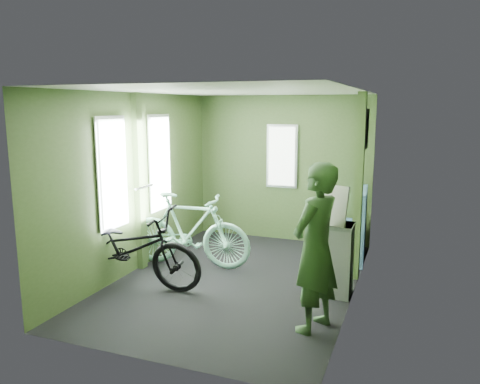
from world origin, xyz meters
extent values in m
plane|color=black|center=(0.00, 0.00, 0.00)|extent=(4.00, 4.00, 0.00)
cube|color=silver|center=(0.00, 0.00, 2.30)|extent=(2.80, 4.00, 0.02)
cube|color=#3B5226|center=(0.00, 2.00, 1.15)|extent=(2.80, 0.02, 2.30)
cube|color=#3B5226|center=(0.00, -2.00, 1.15)|extent=(2.80, 0.02, 2.30)
cube|color=#3B5226|center=(-1.40, 0.00, 1.15)|extent=(0.02, 4.00, 2.30)
cube|color=#3B5226|center=(1.40, 0.00, 1.15)|extent=(0.02, 4.00, 2.30)
cube|color=#3B5226|center=(-1.36, 0.00, 1.15)|extent=(0.08, 0.12, 2.30)
cube|color=silver|center=(-1.35, -0.55, 1.35)|extent=(0.02, 0.56, 1.34)
cube|color=silver|center=(-1.35, 0.55, 1.35)|extent=(0.02, 0.56, 1.34)
cube|color=white|center=(-1.34, -0.55, 1.88)|extent=(0.00, 0.12, 0.12)
cube|color=white|center=(-1.34, 0.55, 1.88)|extent=(0.00, 0.12, 0.12)
cylinder|color=silver|center=(-1.29, 0.00, 1.10)|extent=(0.03, 0.40, 0.03)
cube|color=#3B5226|center=(1.35, 0.60, 1.15)|extent=(0.10, 0.10, 2.30)
cube|color=white|center=(1.38, 0.90, 1.85)|extent=(0.02, 0.40, 0.50)
cube|color=silver|center=(0.00, 1.96, 1.35)|extent=(0.50, 0.02, 1.00)
imported|color=black|center=(-1.12, -0.63, 0.00)|extent=(1.85, 0.81, 1.05)
imported|color=#92E0C1|center=(-0.79, 0.25, 0.00)|extent=(1.73, 0.71, 1.06)
imported|color=#31502B|center=(1.15, -0.92, 0.82)|extent=(0.58, 0.70, 1.63)
cube|color=silver|center=(1.25, -0.64, 1.17)|extent=(0.31, 0.19, 0.40)
cube|color=slate|center=(1.26, 0.00, 0.42)|extent=(0.25, 0.34, 0.84)
cube|color=#32506B|center=(1.12, 1.38, 0.24)|extent=(0.59, 0.98, 0.47)
cube|color=#32506B|center=(1.35, 1.38, 0.74)|extent=(0.13, 0.95, 0.53)
camera|label=1|loc=(1.98, -5.13, 2.13)|focal=35.00mm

